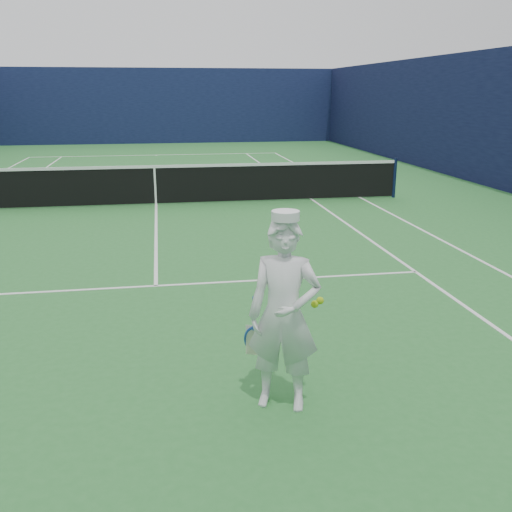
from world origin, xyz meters
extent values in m
plane|color=#2A6F30|center=(0.00, 0.00, 0.00)|extent=(80.00, 80.00, 0.00)
cube|color=white|center=(0.00, 11.88, 0.00)|extent=(11.03, 0.06, 0.01)
cube|color=white|center=(5.49, 0.00, 0.00)|extent=(0.06, 23.83, 0.01)
cube|color=white|center=(4.12, 0.00, 0.00)|extent=(0.06, 23.77, 0.01)
cube|color=white|center=(0.00, 6.40, 0.00)|extent=(8.23, 0.06, 0.01)
cube|color=white|center=(0.00, -6.40, 0.00)|extent=(8.23, 0.06, 0.01)
cube|color=white|center=(0.00, 0.00, 0.00)|extent=(0.06, 12.80, 0.01)
cube|color=white|center=(0.00, 11.73, 0.00)|extent=(0.06, 0.30, 0.01)
cube|color=#10173B|center=(0.00, 18.00, 2.00)|extent=(20.12, 0.12, 4.00)
cylinder|color=#141E4C|center=(6.40, 0.00, 0.54)|extent=(0.09, 0.09, 1.07)
cube|color=black|center=(0.00, 0.00, 0.50)|extent=(12.79, 0.02, 0.92)
cube|color=white|center=(0.00, 0.00, 0.97)|extent=(12.79, 0.04, 0.07)
cube|color=white|center=(0.00, 0.00, 0.47)|extent=(0.05, 0.03, 0.94)
imported|color=white|center=(1.17, -9.97, 0.88)|extent=(0.75, 0.62, 1.77)
cylinder|color=white|center=(1.17, -9.97, 1.79)|extent=(0.24, 0.24, 0.08)
cube|color=white|center=(1.21, -9.85, 1.76)|extent=(0.20, 0.16, 0.02)
cylinder|color=navy|center=(0.93, -9.79, 0.91)|extent=(0.06, 0.10, 0.22)
cube|color=#1D42A0|center=(0.93, -9.74, 0.73)|extent=(0.03, 0.03, 0.14)
torus|color=#1D42A0|center=(0.97, -9.68, 0.53)|extent=(0.31, 0.20, 0.29)
cube|color=beige|center=(0.97, -9.68, 0.53)|extent=(0.21, 0.08, 0.30)
sphere|color=#ACCD17|center=(1.45, -9.97, 0.97)|extent=(0.07, 0.07, 0.07)
sphere|color=#ACCD17|center=(1.49, -9.96, 1.00)|extent=(0.07, 0.07, 0.07)
camera|label=1|loc=(0.14, -14.56, 2.80)|focal=40.00mm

